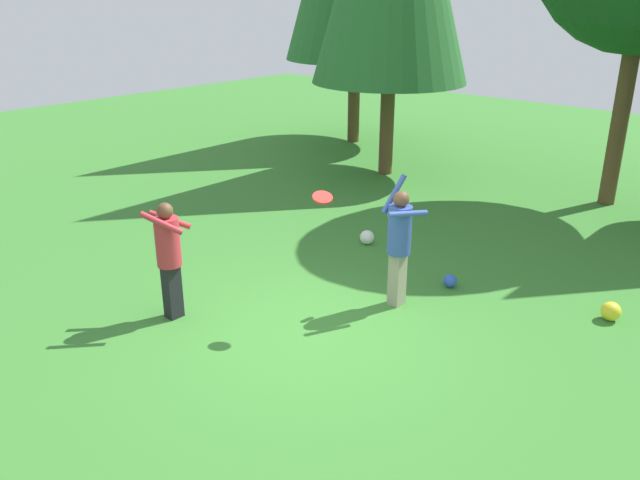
% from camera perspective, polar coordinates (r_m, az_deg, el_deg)
% --- Properties ---
extents(ground_plane, '(40.00, 40.00, 0.00)m').
position_cam_1_polar(ground_plane, '(8.81, -0.79, -8.20)').
color(ground_plane, '#387A2D').
extents(person_thrower, '(0.65, 0.65, 1.93)m').
position_cam_1_polar(person_thrower, '(9.18, 7.07, 0.17)').
color(person_thrower, gray).
rests_on(person_thrower, ground_plane).
extents(person_catcher, '(0.75, 0.73, 1.71)m').
position_cam_1_polar(person_catcher, '(9.01, -13.35, -0.94)').
color(person_catcher, black).
rests_on(person_catcher, ground_plane).
extents(frisbee, '(0.37, 0.37, 0.11)m').
position_cam_1_polar(frisbee, '(8.42, 0.22, 3.82)').
color(frisbee, red).
extents(ball_white, '(0.26, 0.26, 0.26)m').
position_cam_1_polar(ball_white, '(11.70, 4.21, 0.24)').
color(ball_white, white).
rests_on(ball_white, ground_plane).
extents(ball_yellow, '(0.27, 0.27, 0.27)m').
position_cam_1_polar(ball_yellow, '(9.93, 24.49, -5.80)').
color(ball_yellow, yellow).
rests_on(ball_yellow, ground_plane).
extents(ball_blue, '(0.21, 0.21, 0.21)m').
position_cam_1_polar(ball_blue, '(10.22, 11.51, -3.59)').
color(ball_blue, blue).
rests_on(ball_blue, ground_plane).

